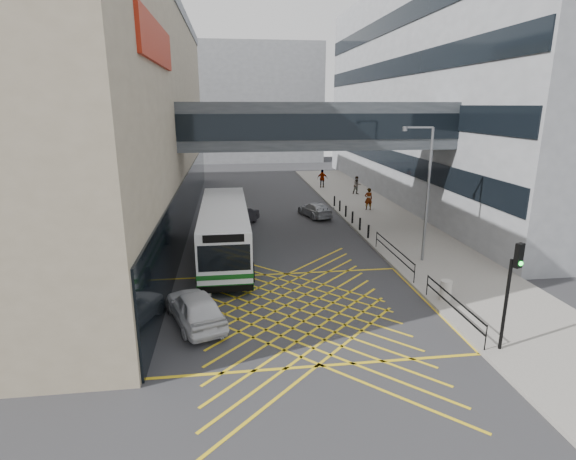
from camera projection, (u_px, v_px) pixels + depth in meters
name	position (u px, v px, depth m)	size (l,w,h in m)	color
ground	(300.00, 310.00, 20.02)	(120.00, 120.00, 0.00)	#333335
building_whsmith	(7.00, 117.00, 30.89)	(24.17, 42.00, 16.00)	tan
building_right	(507.00, 92.00, 43.25)	(24.09, 44.00, 20.00)	gray
building_far	(232.00, 104.00, 74.64)	(28.00, 16.00, 18.00)	gray
skybridge	(317.00, 125.00, 29.83)	(20.00, 4.10, 3.00)	#3B4045
pavement	(383.00, 220.00, 35.45)	(6.00, 54.00, 0.16)	gray
box_junction	(300.00, 310.00, 20.02)	(12.00, 9.00, 0.01)	gold
bus	(225.00, 230.00, 26.29)	(2.96, 11.62, 3.25)	silver
car_white	(195.00, 307.00, 18.60)	(1.90, 4.64, 1.48)	silver
car_dark	(241.00, 217.00, 33.79)	(1.77, 4.53, 1.42)	black
car_silver	(315.00, 209.00, 36.54)	(1.68, 3.97, 1.24)	#94969C
traffic_light	(512.00, 282.00, 15.74)	(0.34, 0.49, 4.12)	black
street_lamp	(425.00, 187.00, 24.82)	(1.72, 0.48, 7.55)	slate
litter_bin	(446.00, 290.00, 20.64)	(0.53, 0.53, 0.91)	#ADA89E
kerb_railings	(417.00, 271.00, 22.25)	(0.05, 12.54, 1.00)	black
bollards	(349.00, 214.00, 34.96)	(0.14, 10.14, 0.90)	black
pedestrian_a	(368.00, 199.00, 38.24)	(0.74, 0.53, 1.86)	gray
pedestrian_b	(357.00, 185.00, 44.84)	(0.87, 0.51, 1.79)	gray
pedestrian_c	(322.00, 179.00, 48.47)	(1.15, 0.55, 1.94)	gray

